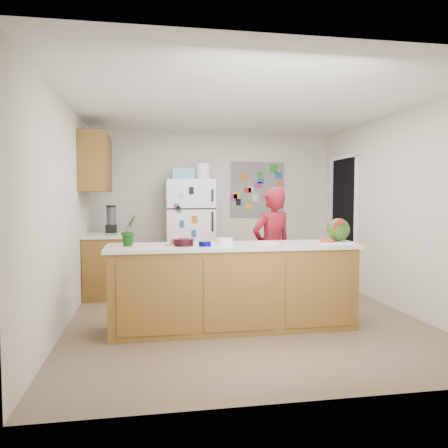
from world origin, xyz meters
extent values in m
cube|color=brown|center=(0.00, 0.00, -0.01)|extent=(4.00, 4.50, 0.02)
cube|color=beige|center=(0.00, 2.26, 1.25)|extent=(4.00, 0.02, 2.50)
cube|color=beige|center=(-2.01, 0.00, 1.25)|extent=(0.02, 4.50, 2.50)
cube|color=beige|center=(2.01, 0.00, 1.25)|extent=(0.02, 4.50, 2.50)
cube|color=white|center=(0.00, 0.00, 2.51)|extent=(4.00, 4.50, 0.02)
cube|color=black|center=(1.99, 1.45, 1.02)|extent=(0.03, 0.85, 2.04)
cube|color=brown|center=(-0.20, -0.50, 0.44)|extent=(2.60, 0.62, 0.88)
cube|color=silver|center=(-0.20, -0.50, 0.90)|extent=(2.68, 0.70, 0.04)
cube|color=brown|center=(-1.69, 1.35, 0.43)|extent=(0.60, 0.80, 0.86)
cube|color=silver|center=(-1.69, 1.35, 0.88)|extent=(0.64, 0.84, 0.04)
cube|color=brown|center=(-1.82, 1.30, 1.90)|extent=(0.35, 1.00, 0.80)
cube|color=silver|center=(-0.45, 1.88, 0.85)|extent=(0.75, 0.70, 1.70)
cube|color=#5999B2|center=(-0.55, 1.88, 1.79)|extent=(0.35, 0.28, 0.18)
cube|color=slate|center=(0.75, 2.24, 1.55)|extent=(0.95, 0.01, 0.95)
imported|color=maroon|center=(0.43, 0.19, 0.78)|extent=(0.66, 0.54, 1.55)
cylinder|color=black|center=(-1.64, 1.52, 1.09)|extent=(0.13, 0.13, 0.38)
cube|color=silver|center=(0.95, -0.49, 0.93)|extent=(0.42, 0.33, 0.01)
sphere|color=#225212|center=(1.01, -0.47, 1.06)|extent=(0.26, 0.26, 0.26)
cylinder|color=red|center=(0.85, -0.54, 0.94)|extent=(0.17, 0.17, 0.02)
cylinder|color=black|center=(-0.74, -0.54, 0.96)|extent=(0.28, 0.28, 0.07)
cylinder|color=silver|center=(-0.28, -0.42, 0.95)|extent=(0.21, 0.21, 0.06)
cylinder|color=#010059|center=(-0.52, -0.63, 0.95)|extent=(0.15, 0.15, 0.05)
cylinder|color=beige|center=(-0.81, -0.47, 0.93)|extent=(0.24, 0.24, 0.02)
cube|color=silver|center=(0.17, -0.51, 0.93)|extent=(0.25, 0.23, 0.02)
cube|color=gray|center=(0.95, -0.57, 0.93)|extent=(0.09, 0.05, 0.01)
imported|color=#11410B|center=(-1.30, -0.45, 1.08)|extent=(0.22, 0.23, 0.33)
camera|label=1|loc=(-1.09, -5.08, 1.43)|focal=35.00mm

